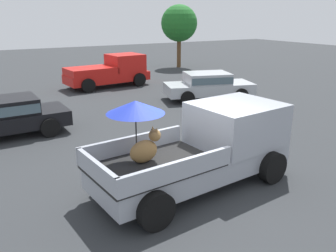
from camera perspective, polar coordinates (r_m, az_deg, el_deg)
ground_plane at (r=8.83m, az=4.06°, el=-9.66°), size 80.00×80.00×0.00m
pickup_truck_main at (r=8.70m, az=6.26°, el=-3.14°), size 5.20×2.63×2.29m
pickup_truck_red at (r=21.02m, az=-9.34°, el=8.77°), size 4.94×2.50×1.80m
parked_sedan_near at (r=13.27m, az=-25.16°, el=1.54°), size 4.35×2.07×1.33m
parked_sedan_far at (r=17.55m, az=6.55°, el=6.71°), size 4.63×2.95×1.33m
tree_by_lot at (r=28.34m, az=1.83°, el=16.32°), size 2.81×2.81×4.80m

